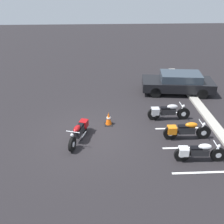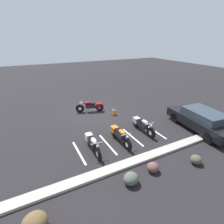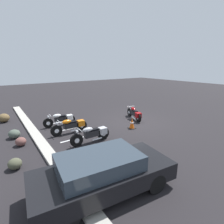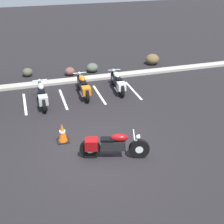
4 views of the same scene
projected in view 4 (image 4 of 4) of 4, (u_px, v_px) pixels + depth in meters
name	position (u px, v px, depth m)	size (l,w,h in m)	color
ground	(100.00, 153.00, 9.79)	(60.00, 60.00, 0.00)	black
motorcycle_maroon_featured	(111.00, 145.00, 9.39)	(2.07, 0.88, 0.84)	black
parked_bike_0	(42.00, 95.00, 12.62)	(0.61, 2.16, 0.85)	black
parked_bike_1	(83.00, 86.00, 13.42)	(0.60, 2.14, 0.84)	black
parked_bike_2	(118.00, 82.00, 13.87)	(0.58, 2.05, 0.81)	black
concrete_curb	(67.00, 81.00, 15.02)	(18.00, 0.50, 0.12)	#A8A399
landscape_rock_0	(28.00, 72.00, 15.64)	(0.49, 0.51, 0.42)	#494B37
landscape_rock_1	(152.00, 59.00, 17.24)	(0.75, 0.71, 0.58)	brown
landscape_rock_2	(70.00, 71.00, 15.75)	(0.50, 0.51, 0.42)	brown
landscape_rock_3	(92.00, 68.00, 16.17)	(0.62, 0.57, 0.47)	#4A5549
traffic_cone	(62.00, 133.00, 10.26)	(0.40, 0.40, 0.68)	black
stall_line_0	(25.00, 104.00, 12.92)	(0.10, 2.10, 0.00)	white
stall_line_1	(63.00, 99.00, 13.33)	(0.10, 2.10, 0.00)	white
stall_line_2	(99.00, 95.00, 13.75)	(0.10, 2.10, 0.00)	white
stall_line_3	(133.00, 90.00, 14.16)	(0.10, 2.10, 0.00)	white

